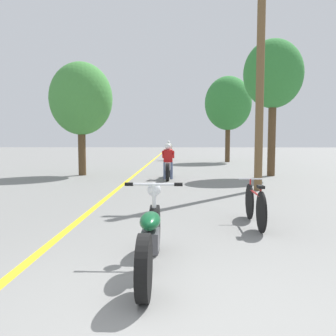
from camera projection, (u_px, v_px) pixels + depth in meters
ground_plane at (153, 320)px, 3.09m from camera, size 120.00×120.00×0.00m
lane_stripe_center at (137, 173)px, 16.19m from camera, size 0.14×48.00×0.01m
utility_pole at (260, 71)px, 10.50m from camera, size 1.10×0.24×6.92m
roadside_tree_right_near at (273, 75)px, 14.63m from camera, size 2.44×2.20×5.64m
roadside_tree_right_far at (228, 104)px, 23.48m from camera, size 3.08×2.77×5.67m
roadside_tree_left at (81, 99)px, 14.98m from camera, size 2.65×2.39×4.78m
motorcycle_foreground at (151, 237)px, 4.20m from camera, size 0.76×2.14×0.99m
motorcycle_rider_lead at (168, 165)px, 13.79m from camera, size 0.50×2.07×1.38m
motorcycle_rider_far at (169, 153)px, 25.41m from camera, size 0.50×2.13×1.40m
bicycle_parked at (255, 205)px, 6.41m from camera, size 0.44×1.70×0.81m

